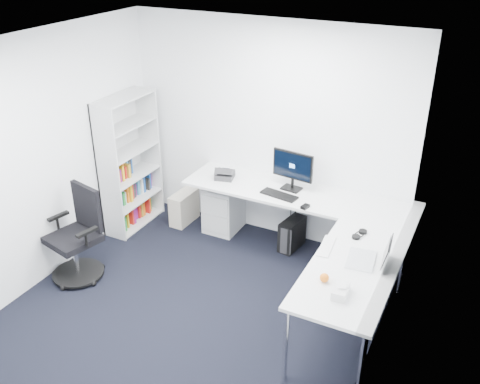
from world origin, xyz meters
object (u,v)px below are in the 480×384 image
at_px(task_chair, 72,236).
at_px(l_desk, 285,237).
at_px(monitor, 292,170).
at_px(bookshelf, 130,163).
at_px(laptop, 362,249).

bearing_deg(task_chair, l_desk, 44.79).
bearing_deg(monitor, task_chair, -132.01).
relative_size(l_desk, task_chair, 2.58).
height_order(task_chair, monitor, monitor).
bearing_deg(task_chair, monitor, 54.21).
relative_size(l_desk, bookshelf, 1.57).
relative_size(task_chair, monitor, 2.10).
xyz_separation_m(l_desk, laptop, (1.03, -0.68, 0.53)).
height_order(l_desk, monitor, monitor).
relative_size(monitor, laptop, 1.38).
relative_size(bookshelf, task_chair, 1.64).
distance_m(monitor, laptop, 1.58).
xyz_separation_m(bookshelf, laptop, (3.20, -0.73, 0.06)).
bearing_deg(task_chair, laptop, 23.73).
bearing_deg(bookshelf, monitor, 10.16).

